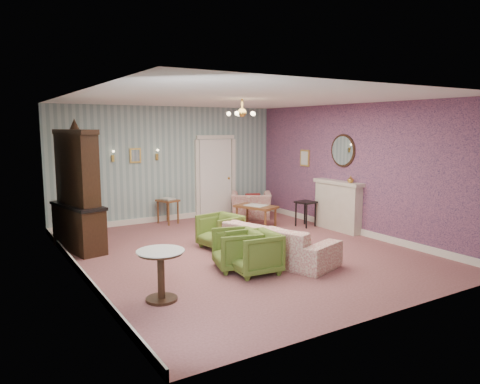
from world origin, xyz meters
TOP-DOWN VIEW (x-y plane):
  - floor at (0.00, 0.00)m, footprint 7.00×7.00m
  - ceiling at (0.00, 0.00)m, footprint 7.00×7.00m
  - wall_back at (0.00, 3.50)m, footprint 6.00×0.00m
  - wall_front at (0.00, -3.50)m, footprint 6.00×0.00m
  - wall_left at (-3.00, 0.00)m, footprint 0.00×7.00m
  - wall_right at (3.00, 0.00)m, footprint 0.00×7.00m
  - wall_right_floral at (2.98, 0.00)m, footprint 0.00×7.00m
  - door at (1.30, 3.46)m, footprint 1.12×0.12m
  - olive_chair_a at (-0.52, -1.21)m, footprint 0.76×0.80m
  - olive_chair_b at (-0.64, -0.86)m, footprint 0.85×0.88m
  - olive_chair_c at (-0.22, 0.48)m, footprint 0.80×0.83m
  - sofa_chintz at (0.21, -0.77)m, footprint 1.36×2.37m
  - wingback_chair at (1.94, 2.68)m, footprint 1.23×1.11m
  - dresser at (-2.65, 1.77)m, footprint 0.81×1.57m
  - fireplace at (2.86, 0.40)m, footprint 0.30×1.40m
  - mantel_vase at (2.84, 0.00)m, footprint 0.15×0.15m
  - oval_mirror at (2.96, 0.40)m, footprint 0.04×0.76m
  - framed_print at (2.97, 1.75)m, footprint 0.04×0.34m
  - coffee_table at (1.51, 1.79)m, footprint 0.88×1.12m
  - side_table_black at (2.47, 1.08)m, footprint 0.48×0.48m
  - pedestal_table at (-2.26, -1.53)m, footprint 0.84×0.84m
  - nesting_table at (-0.22, 3.15)m, footprint 0.53×0.60m
  - gilt_mirror_back at (-0.90, 3.46)m, footprint 0.28×0.06m
  - sconce_left at (-1.45, 3.44)m, footprint 0.16×0.12m
  - sconce_right at (-0.35, 3.44)m, footprint 0.16×0.12m
  - chandelier at (0.00, 0.00)m, footprint 0.56×0.56m
  - burgundy_cushion at (1.89, 2.53)m, footprint 0.41×0.28m

SIDE VIEW (x-z plane):
  - floor at x=0.00m, z-range 0.00..0.00m
  - coffee_table at x=1.51m, z-range 0.00..0.51m
  - side_table_black at x=2.47m, z-range 0.00..0.62m
  - nesting_table at x=-0.22m, z-range 0.00..0.66m
  - pedestal_table at x=-2.26m, z-range 0.00..0.72m
  - olive_chair_c at x=-0.22m, z-range 0.00..0.74m
  - olive_chair_b at x=-0.64m, z-range 0.00..0.74m
  - olive_chair_a at x=-0.52m, z-range 0.00..0.76m
  - sofa_chintz at x=0.21m, z-range 0.00..0.89m
  - wingback_chair at x=1.94m, z-range 0.00..0.90m
  - burgundy_cushion at x=1.89m, z-range 0.28..0.68m
  - fireplace at x=2.86m, z-range 0.00..1.16m
  - door at x=1.30m, z-range 0.00..2.16m
  - mantel_vase at x=2.84m, z-range 1.16..1.31m
  - dresser at x=-2.65m, z-range 0.00..2.49m
  - wall_back at x=0.00m, z-range -1.55..4.45m
  - wall_front at x=0.00m, z-range -1.55..4.45m
  - wall_left at x=-3.00m, z-range -2.05..4.95m
  - wall_right at x=3.00m, z-range -2.05..4.95m
  - wall_right_floral at x=2.98m, z-range -2.05..4.95m
  - framed_print at x=2.97m, z-range 1.39..1.81m
  - gilt_mirror_back at x=-0.90m, z-range 1.52..1.88m
  - sconce_left at x=-1.45m, z-range 1.55..1.85m
  - sconce_right at x=-0.35m, z-range 1.55..1.85m
  - oval_mirror at x=2.96m, z-range 1.43..2.27m
  - chandelier at x=0.00m, z-range 2.45..2.81m
  - ceiling at x=0.00m, z-range 2.90..2.90m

